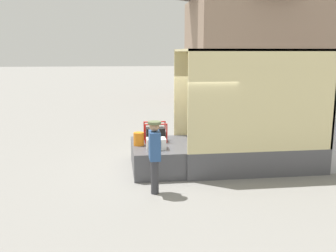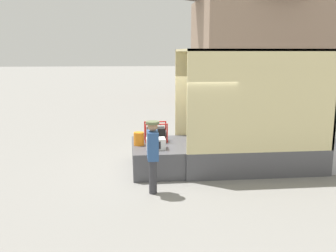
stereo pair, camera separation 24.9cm
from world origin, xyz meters
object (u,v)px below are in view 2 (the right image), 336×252
(box_truck, at_px, (303,129))
(microwave, at_px, (156,144))
(portable_generator, at_px, (156,134))
(orange_bucket, at_px, (139,139))
(worker_person, at_px, (153,150))

(box_truck, distance_m, microwave, 4.30)
(box_truck, relative_size, portable_generator, 9.06)
(orange_bucket, bearing_deg, box_truck, 0.34)
(microwave, height_order, orange_bucket, orange_bucket)
(worker_person, bearing_deg, portable_generator, 83.35)
(portable_generator, bearing_deg, orange_bucket, -143.26)
(orange_bucket, distance_m, worker_person, 1.83)
(box_truck, bearing_deg, microwave, -173.54)
(box_truck, relative_size, worker_person, 3.44)
(portable_generator, bearing_deg, microwave, -95.76)
(box_truck, distance_m, worker_person, 4.80)
(box_truck, relative_size, microwave, 11.65)
(portable_generator, xyz_separation_m, orange_bucket, (-0.51, -0.38, -0.03))
(box_truck, xyz_separation_m, orange_bucket, (-4.69, -0.03, -0.17))
(box_truck, height_order, orange_bucket, box_truck)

